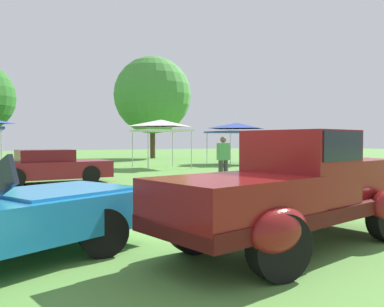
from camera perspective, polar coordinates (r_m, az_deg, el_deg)
ground_plane at (r=6.47m, az=10.10°, el=-12.04°), size 120.00×120.00×0.00m
feature_pickup_truck at (r=6.01m, az=14.53°, el=-4.72°), size 4.79×2.60×1.70m
show_car_burgundy at (r=15.25m, az=-19.69°, el=-1.82°), size 4.32×2.03×1.22m
show_car_charcoal at (r=21.86m, az=17.64°, el=-0.71°), size 4.11×2.38×1.22m
spectator_near_truck at (r=14.05m, az=4.47°, el=-0.73°), size 0.41×0.26×1.69m
spectator_between_cars at (r=17.68m, az=10.65°, el=-0.22°), size 0.42×0.47×1.69m
canopy_tent_center_field at (r=22.49m, az=-4.42°, el=4.09°), size 2.80×2.80×2.71m
canopy_tent_right_field at (r=26.57m, az=6.46°, el=3.75°), size 3.26×3.26×2.71m
treeline_center at (r=35.05m, az=-5.65°, el=8.24°), size 6.63×6.63×8.77m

